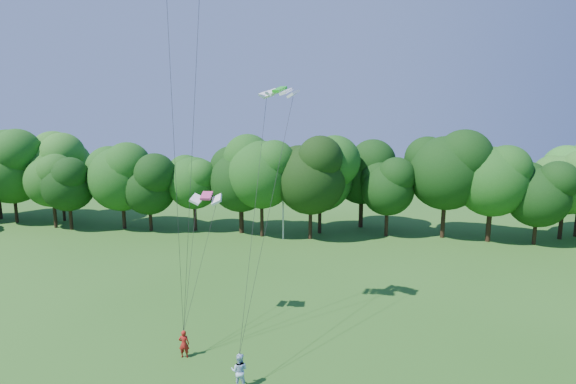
{
  "coord_description": "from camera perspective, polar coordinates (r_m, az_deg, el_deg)",
  "views": [
    {
      "loc": [
        4.62,
        -17.37,
        14.24
      ],
      "look_at": [
        1.64,
        13.0,
        8.93
      ],
      "focal_mm": 28.0,
      "sensor_mm": 36.0,
      "label": 1
    }
  ],
  "objects": [
    {
      "name": "tree_back_center",
      "position": [
        50.71,
        2.91,
        2.69
      ],
      "size": [
        8.71,
        8.71,
        12.67
      ],
      "color": "#2F2112",
      "rests_on": "ground"
    },
    {
      "name": "tree_back_west",
      "position": [
        63.25,
        -27.82,
        1.59
      ],
      "size": [
        7.03,
        7.03,
        10.23
      ],
      "color": "#362115",
      "rests_on": "ground"
    },
    {
      "name": "kite_flyer_right",
      "position": [
        25.5,
        -6.19,
        -21.61
      ],
      "size": [
        0.95,
        0.75,
        1.89
      ],
      "primitive_type": "imported",
      "rotation": [
        0.0,
        0.0,
        3.1
      ],
      "color": "#B1D0F5",
      "rests_on": "ground"
    },
    {
      "name": "kite_green",
      "position": [
        29.11,
        -1.07,
        12.9
      ],
      "size": [
        2.7,
        2.03,
        0.45
      ],
      "rotation": [
        0.0,
        0.0,
        -0.43
      ],
      "color": "green",
      "rests_on": "ground"
    },
    {
      "name": "utility_pole",
      "position": [
        51.26,
        -0.63,
        -1.86
      ],
      "size": [
        1.46,
        0.41,
        7.38
      ],
      "rotation": [
        0.0,
        0.0,
        -0.23
      ],
      "color": "silver",
      "rests_on": "ground"
    },
    {
      "name": "kite_flyer_left",
      "position": [
        28.65,
        -13.07,
        -18.26
      ],
      "size": [
        0.66,
        0.47,
        1.7
      ],
      "primitive_type": "imported",
      "rotation": [
        0.0,
        0.0,
        3.24
      ],
      "color": "#A31A15",
      "rests_on": "ground"
    },
    {
      "name": "kite_pink",
      "position": [
        29.82,
        -10.31,
        -0.47
      ],
      "size": [
        2.05,
        1.04,
        0.46
      ],
      "rotation": [
        0.0,
        0.0,
        0.03
      ],
      "color": "#D73B80",
      "rests_on": "ground"
    }
  ]
}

